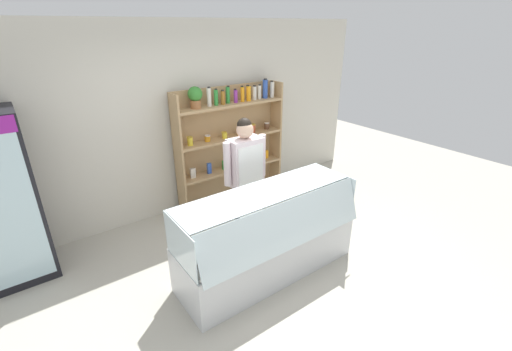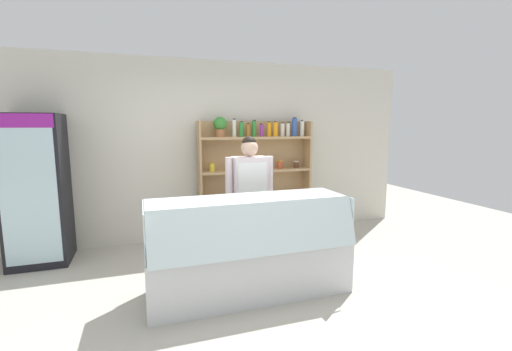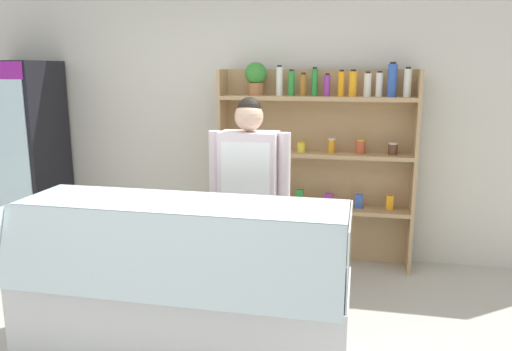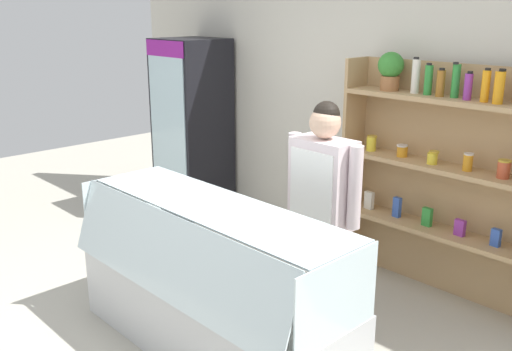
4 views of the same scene
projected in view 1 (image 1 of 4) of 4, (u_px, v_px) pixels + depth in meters
name	position (u px, v px, depth m)	size (l,w,h in m)	color
ground_plane	(265.00, 277.00, 3.87)	(12.00, 12.00, 0.00)	#B7B2A3
back_wall	(176.00, 122.00, 4.86)	(6.80, 0.10, 2.70)	beige
drinks_fridge	(1.00, 201.00, 3.55)	(0.67, 0.64, 1.88)	black
shelving_unit	(229.00, 137.00, 5.21)	(1.77, 0.29, 1.86)	tan
deli_display_case	(267.00, 248.00, 3.84)	(2.05, 0.75, 1.01)	silver
shop_clerk	(246.00, 170.00, 4.30)	(0.62, 0.25, 1.60)	#383D51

